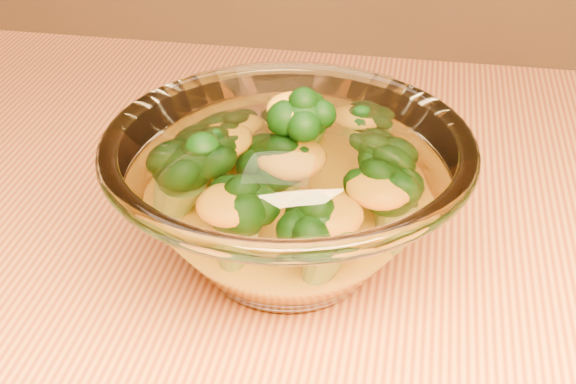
{
  "coord_description": "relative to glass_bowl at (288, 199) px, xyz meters",
  "views": [
    {
      "loc": [
        0.04,
        -0.29,
        1.05
      ],
      "look_at": [
        -0.03,
        0.08,
        0.8
      ],
      "focal_mm": 50.0,
      "sensor_mm": 36.0,
      "label": 1
    }
  ],
  "objects": [
    {
      "name": "glass_bowl",
      "position": [
        0.0,
        0.0,
        0.0
      ],
      "size": [
        0.21,
        0.21,
        0.09
      ],
      "color": "white",
      "rests_on": "table"
    },
    {
      "name": "cheese_sauce",
      "position": [
        0.0,
        0.0,
        -0.02
      ],
      "size": [
        0.12,
        0.12,
        0.03
      ],
      "primitive_type": "ellipsoid",
      "color": "#FFA515",
      "rests_on": "glass_bowl"
    },
    {
      "name": "broccoli_heap",
      "position": [
        -0.0,
        0.0,
        0.01
      ],
      "size": [
        0.14,
        0.14,
        0.08
      ],
      "color": "black",
      "rests_on": "cheese_sauce"
    }
  ]
}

